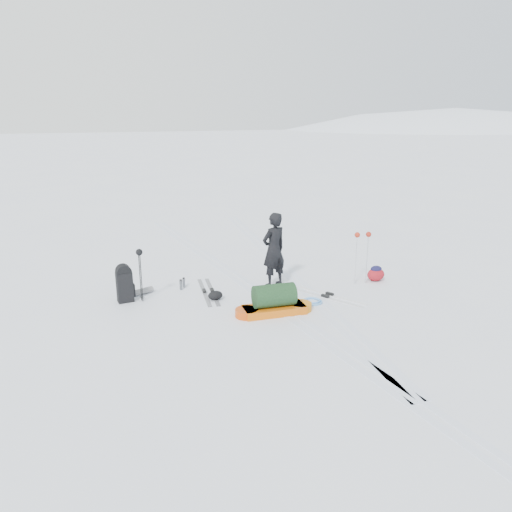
% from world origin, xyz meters
% --- Properties ---
extents(ground, '(200.00, 200.00, 0.00)m').
position_xyz_m(ground, '(0.00, 0.00, 0.00)').
color(ground, white).
rests_on(ground, ground).
extents(snow_hill_backdrop, '(359.50, 192.00, 162.45)m').
position_xyz_m(snow_hill_backdrop, '(62.69, 84.02, -69.02)').
color(snow_hill_backdrop, white).
rests_on(snow_hill_backdrop, ground).
extents(ski_tracks, '(3.38, 17.97, 0.01)m').
position_xyz_m(ski_tracks, '(0.61, 0.88, 0.00)').
color(ski_tracks, silver).
rests_on(ski_tracks, ground).
extents(skier, '(0.77, 0.61, 1.85)m').
position_xyz_m(skier, '(0.52, 0.65, 0.92)').
color(skier, black).
rests_on(skier, ground).
extents(pulk_sled, '(1.75, 0.68, 0.65)m').
position_xyz_m(pulk_sled, '(-0.20, -0.97, 0.25)').
color(pulk_sled, '#CD5B0C').
rests_on(pulk_sled, ground).
extents(expedition_rucksack, '(0.89, 0.61, 0.88)m').
position_xyz_m(expedition_rucksack, '(-2.99, 0.98, 0.41)').
color(expedition_rucksack, black).
rests_on(expedition_rucksack, ground).
extents(ski_poles_black, '(0.15, 0.18, 1.23)m').
position_xyz_m(ski_poles_black, '(-2.69, 0.84, 1.01)').
color(ski_poles_black, black).
rests_on(ski_poles_black, ground).
extents(ski_poles_silver, '(0.42, 0.19, 1.33)m').
position_xyz_m(ski_poles_silver, '(2.60, -0.03, 1.12)').
color(ski_poles_silver, silver).
rests_on(ski_poles_silver, ground).
extents(touring_skis_grey, '(0.58, 1.94, 0.07)m').
position_xyz_m(touring_skis_grey, '(-1.12, 0.82, 0.02)').
color(touring_skis_grey, gray).
rests_on(touring_skis_grey, ground).
extents(touring_skis_white, '(1.15, 1.85, 0.07)m').
position_xyz_m(touring_skis_white, '(1.37, -0.53, 0.02)').
color(touring_skis_white, silver).
rests_on(touring_skis_white, ground).
extents(rope_coil, '(0.50, 0.50, 0.06)m').
position_xyz_m(rope_coil, '(0.87, -0.71, 0.03)').
color(rope_coil, '#589AD7').
rests_on(rope_coil, ground).
extents(small_daypack, '(0.51, 0.42, 0.40)m').
position_xyz_m(small_daypack, '(3.08, -0.00, 0.19)').
color(small_daypack, maroon).
rests_on(small_daypack, ground).
extents(thermos_pair, '(0.19, 0.24, 0.26)m').
position_xyz_m(thermos_pair, '(-1.63, 1.32, 0.12)').
color(thermos_pair, '#585C60').
rests_on(thermos_pair, ground).
extents(stuff_sack, '(0.40, 0.34, 0.21)m').
position_xyz_m(stuff_sack, '(-1.12, 0.27, 0.11)').
color(stuff_sack, black).
rests_on(stuff_sack, ground).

